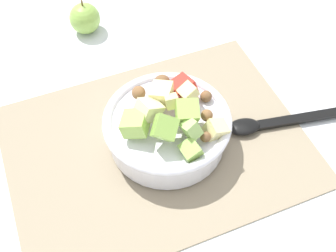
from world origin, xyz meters
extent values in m
plane|color=silver|center=(0.00, 0.00, 0.00)|extent=(2.40, 2.40, 0.00)
cube|color=gray|center=(0.00, 0.00, 0.00)|extent=(0.50, 0.37, 0.01)
cylinder|color=white|center=(-0.02, 0.00, 0.03)|extent=(0.19, 0.19, 0.06)
torus|color=white|center=(-0.02, 0.00, 0.06)|extent=(0.21, 0.21, 0.02)
cube|color=#E5D684|center=(-0.06, -0.02, 0.09)|extent=(0.04, 0.03, 0.03)
cube|color=#E5D684|center=(-0.03, 0.00, 0.10)|extent=(0.02, 0.03, 0.03)
cube|color=#9EC656|center=(-0.04, 0.02, 0.10)|extent=(0.04, 0.05, 0.04)
sphere|color=brown|center=(-0.04, -0.06, 0.08)|extent=(0.04, 0.05, 0.04)
cube|color=beige|center=(-0.08, 0.05, 0.07)|extent=(0.04, 0.03, 0.04)
sphere|color=brown|center=(-0.06, 0.06, 0.07)|extent=(0.03, 0.03, 0.02)
sphere|color=brown|center=(0.01, -0.06, 0.08)|extent=(0.03, 0.04, 0.03)
cube|color=beige|center=(-0.02, -0.03, 0.09)|extent=(0.05, 0.05, 0.03)
cube|color=#8CB74C|center=(0.00, 0.04, 0.10)|extent=(0.05, 0.05, 0.05)
sphere|color=brown|center=(-0.10, -0.02, 0.07)|extent=(0.03, 0.03, 0.03)
cube|color=beige|center=(0.01, -0.01, 0.09)|extent=(0.05, 0.04, 0.04)
cube|color=red|center=(-0.06, -0.04, 0.08)|extent=(0.05, 0.05, 0.04)
cube|color=#A3CC6B|center=(-0.04, 0.05, 0.09)|extent=(0.03, 0.03, 0.04)
cube|color=#8CB74C|center=(-0.03, 0.07, 0.07)|extent=(0.04, 0.03, 0.03)
cube|color=#9EC656|center=(0.04, 0.01, 0.09)|extent=(0.06, 0.06, 0.04)
sphere|color=brown|center=(-0.08, 0.03, 0.08)|extent=(0.03, 0.03, 0.02)
ellipsoid|color=black|center=(-0.15, 0.03, 0.01)|extent=(0.06, 0.05, 0.01)
cube|color=black|center=(-0.25, 0.05, 0.01)|extent=(0.16, 0.05, 0.01)
sphere|color=#8CB74C|center=(0.03, -0.34, 0.03)|extent=(0.06, 0.06, 0.06)
cylinder|color=brown|center=(0.03, -0.34, 0.07)|extent=(0.00, 0.00, 0.01)
camera|label=1|loc=(0.14, 0.40, 0.61)|focal=46.41mm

